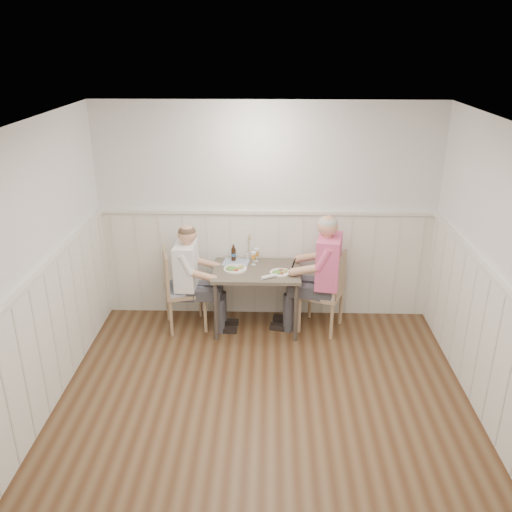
% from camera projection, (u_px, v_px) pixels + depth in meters
% --- Properties ---
extents(ground_plane, '(4.50, 4.50, 0.00)m').
position_uv_depth(ground_plane, '(263.00, 430.00, 4.80)').
color(ground_plane, '#4A2D19').
extents(room_shell, '(4.04, 4.54, 2.60)m').
position_uv_depth(room_shell, '(264.00, 274.00, 4.22)').
color(room_shell, white).
rests_on(room_shell, ground).
extents(wainscot, '(4.00, 4.49, 1.34)m').
position_uv_depth(wainscot, '(265.00, 324.00, 5.17)').
color(wainscot, white).
rests_on(wainscot, ground).
extents(dining_table, '(1.00, 0.70, 0.75)m').
position_uv_depth(dining_table, '(256.00, 277.00, 6.26)').
color(dining_table, brown).
rests_on(dining_table, ground).
extents(chair_right, '(0.59, 0.59, 0.96)m').
position_uv_depth(chair_right, '(326.00, 289.00, 6.27)').
color(chair_right, tan).
rests_on(chair_right, ground).
extents(chair_left, '(0.57, 0.57, 0.98)m').
position_uv_depth(chair_left, '(180.00, 286.00, 6.32)').
color(chair_left, tan).
rests_on(chair_left, ground).
extents(man_in_pink, '(0.73, 0.52, 1.45)m').
position_uv_depth(man_in_pink, '(324.00, 283.00, 6.21)').
color(man_in_pink, '#3F3F47').
rests_on(man_in_pink, ground).
extents(diner_cream, '(0.61, 0.43, 1.31)m').
position_uv_depth(diner_cream, '(191.00, 286.00, 6.29)').
color(diner_cream, '#3F3F47').
rests_on(diner_cream, ground).
extents(plate_man, '(0.23, 0.23, 0.06)m').
position_uv_depth(plate_man, '(279.00, 272.00, 6.11)').
color(plate_man, white).
rests_on(plate_man, dining_table).
extents(plate_diner, '(0.27, 0.27, 0.07)m').
position_uv_depth(plate_diner, '(234.00, 268.00, 6.20)').
color(plate_diner, white).
rests_on(plate_diner, dining_table).
extents(beer_glass_a, '(0.07, 0.07, 0.16)m').
position_uv_depth(beer_glass_a, '(256.00, 253.00, 6.40)').
color(beer_glass_a, silver).
rests_on(beer_glass_a, dining_table).
extents(beer_glass_b, '(0.06, 0.06, 0.16)m').
position_uv_depth(beer_glass_b, '(253.00, 256.00, 6.31)').
color(beer_glass_b, silver).
rests_on(beer_glass_b, dining_table).
extents(beer_bottle, '(0.06, 0.06, 0.20)m').
position_uv_depth(beer_bottle, '(234.00, 254.00, 6.43)').
color(beer_bottle, black).
rests_on(beer_bottle, dining_table).
extents(rolled_napkin, '(0.18, 0.13, 0.04)m').
position_uv_depth(rolled_napkin, '(269.00, 276.00, 5.99)').
color(rolled_napkin, white).
rests_on(rolled_napkin, dining_table).
extents(grass_vase, '(0.04, 0.04, 0.35)m').
position_uv_depth(grass_vase, '(248.00, 247.00, 6.45)').
color(grass_vase, silver).
rests_on(grass_vase, dining_table).
extents(gingham_mat, '(0.34, 0.28, 0.01)m').
position_uv_depth(gingham_mat, '(236.00, 262.00, 6.41)').
color(gingham_mat, '#42669F').
rests_on(gingham_mat, dining_table).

